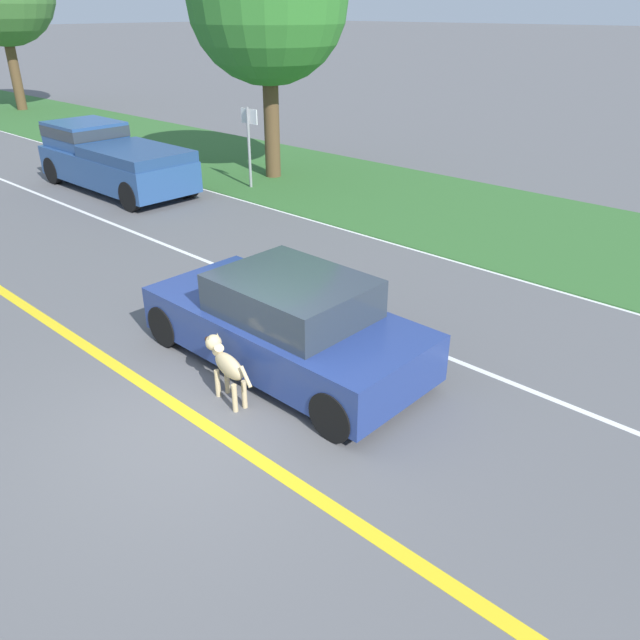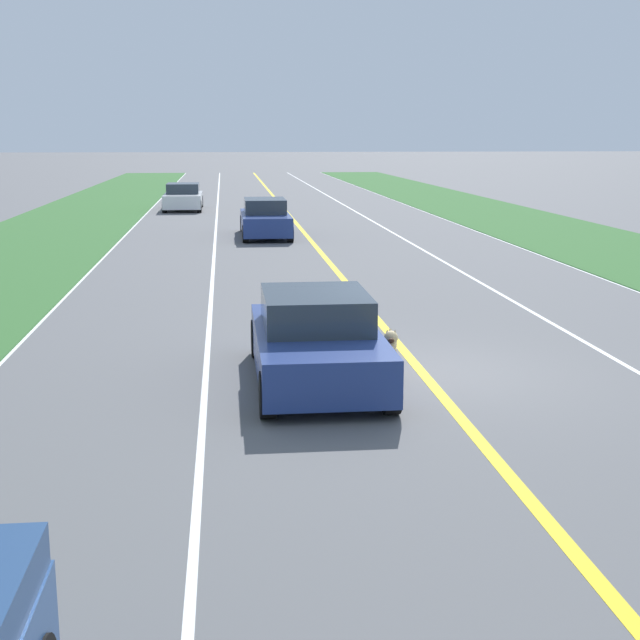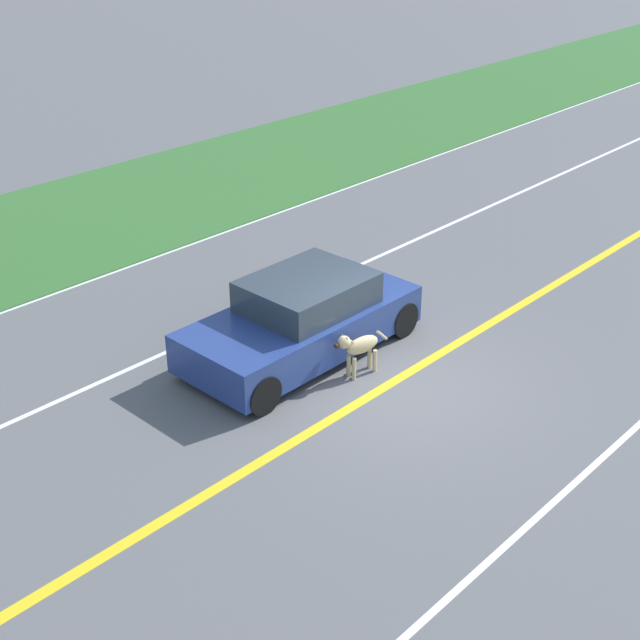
% 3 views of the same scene
% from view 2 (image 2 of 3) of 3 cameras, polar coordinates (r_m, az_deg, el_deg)
% --- Properties ---
extents(ground_plane, '(400.00, 400.00, 0.00)m').
position_cam_2_polar(ground_plane, '(14.57, 6.58, -3.40)').
color(ground_plane, '#5B5B5E').
extents(centre_divider_line, '(0.18, 160.00, 0.01)m').
position_cam_2_polar(centre_divider_line, '(14.56, 6.58, -3.39)').
color(centre_divider_line, yellow).
rests_on(centre_divider_line, ground).
extents(lane_dash_same_dir, '(0.10, 160.00, 0.01)m').
position_cam_2_polar(lane_dash_same_dir, '(14.22, -7.34, -3.78)').
color(lane_dash_same_dir, white).
rests_on(lane_dash_same_dir, ground).
extents(lane_dash_oncoming, '(0.10, 160.00, 0.01)m').
position_cam_2_polar(lane_dash_oncoming, '(15.70, 19.16, -2.86)').
color(lane_dash_oncoming, white).
rests_on(lane_dash_oncoming, ground).
extents(ego_car, '(1.92, 4.29, 1.39)m').
position_cam_2_polar(ego_car, '(13.84, -0.23, -1.35)').
color(ego_car, navy).
rests_on(ego_car, ground).
extents(dog, '(0.35, 1.12, 0.85)m').
position_cam_2_polar(dog, '(14.13, 4.54, -1.57)').
color(dog, '#D1B784').
rests_on(dog, ground).
extents(car_trailing_near, '(1.84, 4.79, 1.42)m').
position_cam_2_polar(car_trailing_near, '(34.25, -3.53, 6.47)').
color(car_trailing_near, navy).
rests_on(car_trailing_near, ground).
extents(car_trailing_mid, '(1.94, 4.40, 1.36)m').
position_cam_2_polar(car_trailing_mid, '(47.12, -8.75, 7.75)').
color(car_trailing_mid, white).
rests_on(car_trailing_mid, ground).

